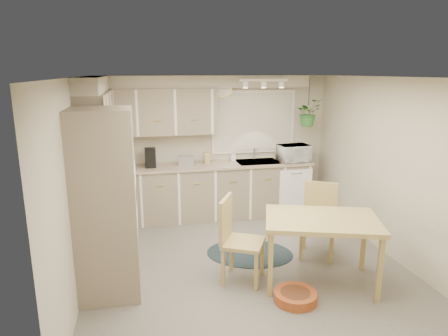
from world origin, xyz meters
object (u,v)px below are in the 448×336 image
Objects in this scene: dining_table at (320,250)px; braided_rug at (250,253)px; pet_bed at (295,297)px; chair_left at (243,240)px; chair_back at (318,222)px; microwave at (294,151)px.

braided_rug is (-0.61, 0.91, -0.40)m from dining_table.
pet_bed is (-0.43, -0.34, -0.35)m from dining_table.
chair_left is at bearing 127.75° from pet_bed.
braided_rug is at bearing 123.72° from dining_table.
dining_table is at bearing 97.04° from chair_back.
dining_table is at bearing 37.87° from pet_bed.
dining_table is 0.65m from pet_bed.
pet_bed reaches higher than braided_rug.
chair_back reaches higher than pet_bed.
microwave reaches higher than dining_table.
braided_rug is 2.27× the size of microwave.
dining_table is 0.91m from chair_left.
braided_rug is (0.27, 0.67, -0.51)m from chair_left.
chair_left is (-0.88, 0.24, 0.11)m from dining_table.
chair_back is 1.85m from microwave.
pet_bed is 3.06m from microwave.
microwave reaches higher than chair_left.
dining_table reaches higher than braided_rug.
microwave is (1.18, 1.45, 1.11)m from braided_rug.
chair_left reaches higher than braided_rug.
dining_table is 2.72× the size of pet_bed.
braided_rug is 1.26m from pet_bed.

